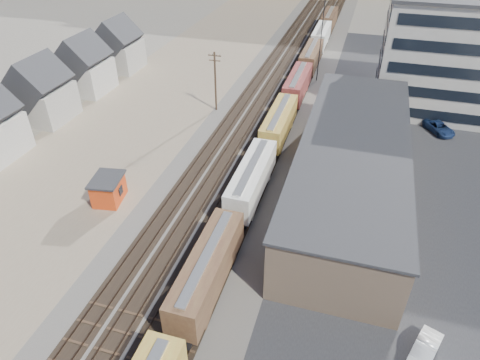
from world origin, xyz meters
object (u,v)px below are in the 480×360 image
(maintenance_shed, at_px, (108,189))
(parked_car_blue, at_px, (439,128))
(parked_car_white, at_px, (424,352))
(utility_pole_north, at_px, (215,80))

(maintenance_shed, bearing_deg, parked_car_blue, 37.04)
(maintenance_shed, xyz_separation_m, parked_car_white, (35.40, -11.43, -0.87))
(maintenance_shed, height_order, parked_car_blue, maintenance_shed)
(maintenance_shed, relative_size, parked_car_blue, 0.88)
(utility_pole_north, distance_m, parked_car_blue, 36.02)
(utility_pole_north, relative_size, parked_car_blue, 1.79)
(maintenance_shed, bearing_deg, utility_pole_north, 81.69)
(utility_pole_north, xyz_separation_m, maintenance_shed, (-4.03, -27.62, -3.65))
(utility_pole_north, xyz_separation_m, parked_car_white, (31.37, -39.05, -4.51))
(utility_pole_north, distance_m, parked_car_white, 50.30)
(parked_car_blue, bearing_deg, parked_car_white, -128.35)
(utility_pole_north, bearing_deg, parked_car_white, -51.22)
(parked_car_white, bearing_deg, maintenance_shed, -176.14)
(maintenance_shed, distance_m, parked_car_white, 37.21)
(utility_pole_north, height_order, parked_car_white, utility_pole_north)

